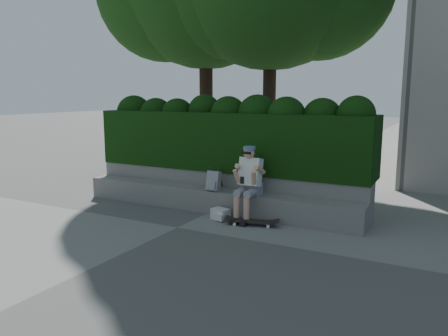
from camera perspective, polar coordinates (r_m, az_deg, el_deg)
The scene contains 8 objects.
ground at distance 7.82m, azimuth -6.11°, elevation -7.74°, with size 80.00×80.00×0.00m, color slate.
bench_ledge at distance 8.78m, azimuth -1.54°, elevation -4.22°, with size 6.00×0.45×0.45m, color gray.
planter_wall at distance 9.15m, azimuth -0.07°, elevation -2.68°, with size 6.00×0.50×0.75m, color gray.
hedge at distance 9.19m, azimuth 0.59°, elevation 3.54°, with size 6.00×1.00×1.20m, color black.
person at distance 8.11m, azimuth 3.27°, elevation -1.58°, with size 0.40×0.76×1.38m.
skateboard at distance 7.89m, azimuth 3.67°, elevation -6.97°, with size 0.89×0.43×0.09m.
backpack_plaid at distance 8.56m, azimuth -1.35°, elevation -1.70°, with size 0.27×0.14×0.39m, color #B2B3B7.
backpack_ground at distance 8.24m, azimuth -0.47°, elevation -6.03°, with size 0.32×0.22×0.21m, color silver.
Camera 1 is at (4.22, -6.15, 2.34)m, focal length 35.00 mm.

